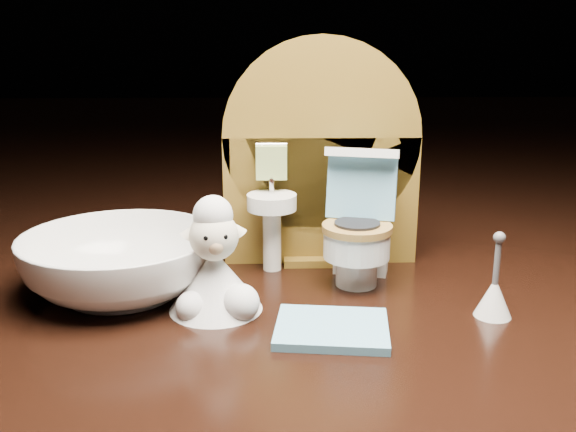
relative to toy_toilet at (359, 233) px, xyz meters
name	(u,v)px	position (x,y,z in m)	size (l,w,h in m)	color
backdrop_panel	(320,166)	(-0.02, 0.04, 0.04)	(0.13, 0.05, 0.15)	brown
toy_toilet	(359,233)	(0.00, 0.00, 0.00)	(0.05, 0.06, 0.08)	white
bath_mat	(332,329)	(-0.02, -0.07, -0.03)	(0.06, 0.05, 0.00)	#66A9C9
toilet_brush	(494,294)	(0.07, -0.06, -0.02)	(0.02, 0.02, 0.05)	white
plush_lamb	(216,271)	(-0.09, -0.04, -0.01)	(0.05, 0.05, 0.07)	white
ceramic_bowl	(120,264)	(-0.15, -0.02, -0.01)	(0.12, 0.12, 0.04)	white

